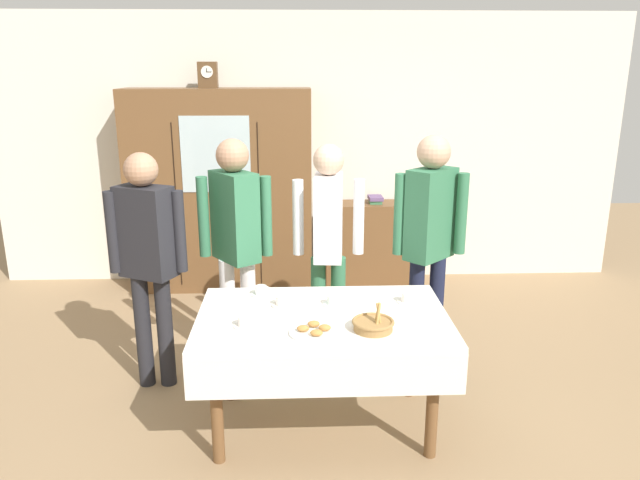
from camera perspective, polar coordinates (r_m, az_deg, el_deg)
The scene contains 21 objects.
ground_plane at distance 4.14m, azimuth 0.12°, elevation -15.60°, with size 12.00×12.00×0.00m, color #997A56.
back_wall at distance 6.22m, azimuth -0.92°, elevation 8.50°, with size 6.40×0.10×2.70m, color silver.
dining_table at distance 3.63m, azimuth 0.28°, elevation -8.93°, with size 1.50×0.96×0.75m.
wall_cabinet at distance 6.04m, azimuth -9.44°, elevation 4.60°, with size 1.79×0.46×1.98m.
mantel_clock at distance 5.93m, azimuth -10.61°, elevation 15.16°, with size 0.18×0.11×0.24m.
bookshelf_low at distance 6.23m, azimuth 5.18°, elevation -0.28°, with size 1.01×0.35×0.85m.
book_stack at distance 6.11m, azimuth 5.29°, elevation 3.86°, with size 0.14×0.19×0.07m.
tea_cup_far_right at distance 3.47m, azimuth -7.16°, elevation -7.74°, with size 0.13×0.13×0.06m.
tea_cup_mid_left at distance 3.74m, azimuth 1.29°, elevation -5.79°, with size 0.13×0.13×0.06m.
tea_cup_far_left at distance 3.83m, azimuth 8.31°, elevation -5.50°, with size 0.13×0.13×0.06m.
tea_cup_mid_right at distance 3.74m, azimuth -3.62°, elevation -5.85°, with size 0.13×0.13×0.06m.
tea_cup_near_right at distance 3.92m, azimuth -5.61°, elevation -4.86°, with size 0.13×0.13×0.06m.
bread_basket at distance 3.41m, azimuth 5.08°, elevation -7.98°, with size 0.24×0.24×0.16m.
pastry_plate at distance 3.37m, azimuth -0.57°, elevation -8.62°, with size 0.28×0.28×0.05m.
spoon_near_right at distance 3.91m, azimuth 1.38°, elevation -5.21°, with size 0.12×0.02×0.01m.
spoon_back_edge at distance 3.60m, azimuth 7.73°, elevation -7.27°, with size 0.12×0.02×0.01m.
spoon_mid_right at distance 3.62m, azimuth 0.17°, elevation -7.00°, with size 0.12×0.02×0.01m.
person_near_right_end at distance 4.32m, azimuth 10.38°, elevation 0.94°, with size 0.52×0.39×1.73m.
person_behind_table_left at distance 4.29m, azimuth -8.03°, elevation 0.71°, with size 0.52×0.41×1.71m.
person_by_cabinet at distance 4.38m, azimuth 0.80°, elevation 0.68°, with size 0.52×0.38×1.66m.
person_behind_table_right at distance 4.17m, azimuth -16.07°, elevation -0.81°, with size 0.52×0.34×1.65m.
Camera 1 is at (-0.15, -3.52, 2.18)m, focal length 33.69 mm.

